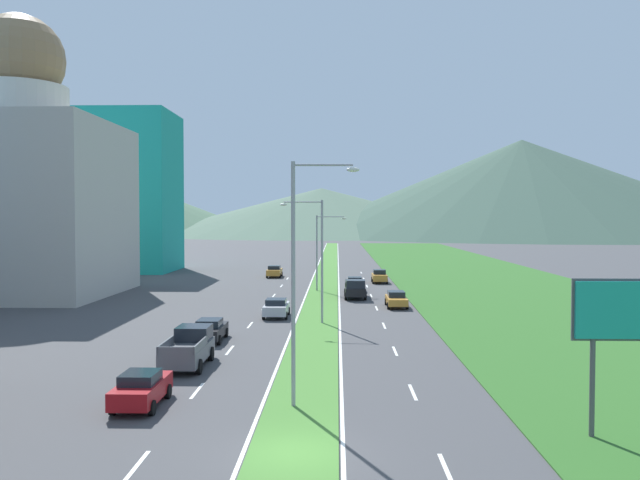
{
  "coord_description": "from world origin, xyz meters",
  "views": [
    {
      "loc": [
        1.53,
        -22.32,
        8.26
      ],
      "look_at": [
        -0.4,
        51.3,
        5.63
      ],
      "focal_mm": 36.55,
      "sensor_mm": 36.0,
      "label": 1
    }
  ],
  "objects": [
    {
      "name": "pickup_truck_1",
      "position": [
        3.36,
        43.33,
        0.98
      ],
      "size": [
        2.18,
        5.4,
        2.0
      ],
      "rotation": [
        0.0,
        0.0,
        -1.57
      ],
      "color": "black",
      "rests_on": "ground_plane"
    },
    {
      "name": "lane_dash_left_10",
      "position": [
        -5.1,
        73.69,
        0.01
      ],
      "size": [
        0.16,
        2.8,
        0.01
      ],
      "primitive_type": "cube",
      "color": "silver",
      "rests_on": "ground_plane"
    },
    {
      "name": "lane_dash_right_10",
      "position": [
        5.1,
        73.69,
        0.01
      ],
      "size": [
        0.16,
        2.8,
        0.01
      ],
      "primitive_type": "cube",
      "color": "silver",
      "rests_on": "ground_plane"
    },
    {
      "name": "lane_dash_left_7",
      "position": [
        -5.1,
        45.58,
        0.01
      ],
      "size": [
        0.16,
        2.8,
        0.01
      ],
      "primitive_type": "cube",
      "color": "silver",
      "rests_on": "ground_plane"
    },
    {
      "name": "lane_dash_left_4",
      "position": [
        -5.1,
        17.48,
        0.01
      ],
      "size": [
        0.16,
        2.8,
        0.01
      ],
      "primitive_type": "cube",
      "color": "silver",
      "rests_on": "ground_plane"
    },
    {
      "name": "car_0",
      "position": [
        -7.05,
        66.31,
        0.81
      ],
      "size": [
        1.99,
        4.35,
        1.59
      ],
      "rotation": [
        0.0,
        0.0,
        1.57
      ],
      "color": "#C6842D",
      "rests_on": "ground_plane"
    },
    {
      "name": "edge_line_median_right",
      "position": [
        1.75,
        60.0,
        0.01
      ],
      "size": [
        0.16,
        240.0,
        0.01
      ],
      "primitive_type": "cube",
      "color": "silver",
      "rests_on": "ground_plane"
    },
    {
      "name": "lane_dash_left_9",
      "position": [
        -5.1,
        64.32,
        0.01
      ],
      "size": [
        0.16,
        2.8,
        0.01
      ],
      "primitive_type": "cube",
      "color": "silver",
      "rests_on": "ground_plane"
    },
    {
      "name": "domed_building",
      "position": [
        -31.62,
        45.17,
        11.19
      ],
      "size": [
        19.11,
        19.11,
        29.33
      ],
      "color": "#B7B2A8",
      "rests_on": "ground_plane"
    },
    {
      "name": "hill_far_left",
      "position": [
        -117.33,
        287.25,
        16.12
      ],
      "size": [
        168.78,
        168.78,
        32.25
      ],
      "primitive_type": "cone",
      "color": "#47664C",
      "rests_on": "ground_plane"
    },
    {
      "name": "lane_dash_right_7",
      "position": [
        5.1,
        45.58,
        0.01
      ],
      "size": [
        0.16,
        2.8,
        0.01
      ],
      "primitive_type": "cube",
      "color": "silver",
      "rests_on": "ground_plane"
    },
    {
      "name": "hill_far_center",
      "position": [
        -5.87,
        285.98,
        10.92
      ],
      "size": [
        169.08,
        169.08,
        21.84
      ],
      "primitive_type": "cone",
      "color": "#516B56",
      "rests_on": "ground_plane"
    },
    {
      "name": "lane_dash_left_8",
      "position": [
        -5.1,
        54.95,
        0.01
      ],
      "size": [
        0.16,
        2.8,
        0.01
      ],
      "primitive_type": "cube",
      "color": "silver",
      "rests_on": "ground_plane"
    },
    {
      "name": "lane_dash_left_6",
      "position": [
        -5.1,
        36.21,
        0.01
      ],
      "size": [
        0.16,
        2.8,
        0.01
      ],
      "primitive_type": "cube",
      "color": "silver",
      "rests_on": "ground_plane"
    },
    {
      "name": "lane_dash_right_2",
      "position": [
        5.1,
        -1.26,
        0.01
      ],
      "size": [
        0.16,
        2.8,
        0.01
      ],
      "primitive_type": "cube",
      "color": "silver",
      "rests_on": "ground_plane"
    },
    {
      "name": "car_5",
      "position": [
        6.95,
        37.08,
        0.74
      ],
      "size": [
        1.88,
        4.5,
        1.44
      ],
      "rotation": [
        0.0,
        0.0,
        -1.57
      ],
      "color": "#C6842D",
      "rests_on": "ground_plane"
    },
    {
      "name": "lane_dash_right_3",
      "position": [
        5.1,
        8.11,
        0.01
      ],
      "size": [
        0.16,
        2.8,
        0.01
      ],
      "primitive_type": "cube",
      "color": "silver",
      "rests_on": "ground_plane"
    },
    {
      "name": "midrise_colored",
      "position": [
        -29.82,
        75.69,
        12.0
      ],
      "size": [
        13.22,
        13.22,
        23.99
      ],
      "primitive_type": "cube",
      "color": "teal",
      "rests_on": "ground_plane"
    },
    {
      "name": "lane_dash_right_8",
      "position": [
        5.1,
        54.95,
        0.01
      ],
      "size": [
        0.16,
        2.8,
        0.01
      ],
      "primitive_type": "cube",
      "color": "silver",
      "rests_on": "ground_plane"
    },
    {
      "name": "grass_verge_right",
      "position": [
        20.6,
        60.0,
        0.03
      ],
      "size": [
        24.0,
        240.0,
        0.06
      ],
      "primitive_type": "cube",
      "color": "#2D6023",
      "rests_on": "ground_plane"
    },
    {
      "name": "lane_dash_left_2",
      "position": [
        -5.1,
        -1.26,
        0.01
      ],
      "size": [
        0.16,
        2.8,
        0.01
      ],
      "primitive_type": "cube",
      "color": "silver",
      "rests_on": "ground_plane"
    },
    {
      "name": "pickup_truck_0",
      "position": [
        -6.68,
        13.31,
        0.98
      ],
      "size": [
        2.18,
        5.4,
        2.0
      ],
      "rotation": [
        0.0,
        0.0,
        1.57
      ],
      "color": "#515459",
      "rests_on": "ground_plane"
    },
    {
      "name": "lane_dash_left_5",
      "position": [
        -5.1,
        26.84,
        0.01
      ],
      "size": [
        0.16,
        2.8,
        0.01
      ],
      "primitive_type": "cube",
      "color": "silver",
      "rests_on": "ground_plane"
    },
    {
      "name": "street_lamp_mid",
      "position": [
        0.0,
        27.76,
        5.52
      ],
      "size": [
        3.35,
        0.43,
        9.55
      ],
      "color": "#99999E",
      "rests_on": "ground_plane"
    },
    {
      "name": "car_7",
      "position": [
        -6.98,
        5.5,
        0.79
      ],
      "size": [
        1.86,
        4.12,
        1.53
      ],
      "rotation": [
        0.0,
        0.0,
        1.57
      ],
      "color": "maroon",
      "rests_on": "ground_plane"
    },
    {
      "name": "billboard_roadside",
      "position": [
        12.68,
        1.92,
        4.5
      ],
      "size": [
        4.86,
        0.28,
        5.97
      ],
      "color": "#4C4C51",
      "rests_on": "ground_plane"
    },
    {
      "name": "car_4",
      "position": [
        -3.47,
        30.86,
        0.78
      ],
      "size": [
        2.03,
        4.25,
        1.52
      ],
      "rotation": [
        0.0,
        0.0,
        1.57
      ],
      "color": "#B2B2B7",
      "rests_on": "ground_plane"
    },
    {
      "name": "ground_plane",
      "position": [
        0.0,
        0.0,
        0.0
      ],
      "size": [
        600.0,
        600.0,
        0.0
      ],
      "primitive_type": "plane",
      "color": "#424244"
    },
    {
      "name": "lane_dash_right_5",
      "position": [
        5.1,
        26.84,
        0.01
      ],
      "size": [
        0.16,
        2.8,
        0.01
      ],
      "primitive_type": "cube",
      "color": "silver",
      "rests_on": "ground_plane"
    },
    {
      "name": "lane_dash_right_4",
      "position": [
        5.1,
        17.48,
        0.01
      ],
      "size": [
        0.16,
        2.8,
        0.01
      ],
      "primitive_type": "cube",
      "color": "silver",
      "rests_on": "ground_plane"
    },
    {
      "name": "car_6",
      "position": [
        3.5,
        50.09,
        0.78
      ],
      "size": [
        1.91,
        4.15,
        1.54
      ],
      "rotation": [
        0.0,
        0.0,
        -1.57
      ],
      "color": "slate",
      "rests_on": "ground_plane"
    },
    {
      "name": "car_1",
      "position": [
        -6.9,
        20.44,
        0.76
      ],
      "size": [
        1.88,
        4.34,
        1.48
      ],
      "rotation": [
        0.0,
        0.0,
        1.57
      ],
      "color": "black",
      "rests_on": "ground_plane"
    },
    {
      "name": "lane_dash_left_3",
      "position": [
        -5.1,
        8.11,
        0.01
      ],
      "size": [
        0.16,
        2.8,
        0.01
      ],
      "primitive_type": "cube",
      "color": "silver",
      "rests_on": "ground_plane"
    },
    {
      "name": "street_lamp_far",
      "position": [
        -0.3,
        49.87,
        4.94
      ],
      "size": [
        3.39,
        0.31,
        8.42
      ],
      "color": "#99999E",
      "rests_on": "ground_plane"
    },
    {
      "name": "street_lamp_near",
      "position": [
        -0.07,
        5.61,
        6.03
      ],
      "size": [
        2.94,
        0.35,
        10.63
      ],
      "color": "#99999E",
      "rests_on": "ground_plane"
    },
    {
      "name": "hill_far_right",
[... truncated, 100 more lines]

